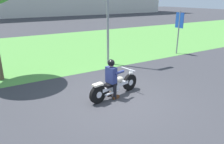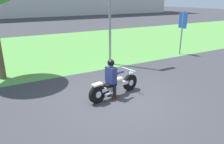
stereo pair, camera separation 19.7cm
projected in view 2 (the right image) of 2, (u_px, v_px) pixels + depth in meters
name	position (u px, v px, depth m)	size (l,w,h in m)	color
ground	(117.00, 99.00, 7.48)	(120.00, 120.00, 0.00)	#38383D
grass_verge	(51.00, 48.00, 14.98)	(60.00, 12.00, 0.01)	#549342
motorcycle_lead	(115.00, 86.00, 7.58)	(2.17, 0.79, 0.87)	black
rider_lead	(111.00, 76.00, 7.33)	(0.62, 0.54, 1.40)	black
sign_banner	(182.00, 26.00, 12.87)	(0.08, 0.60, 2.60)	gray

